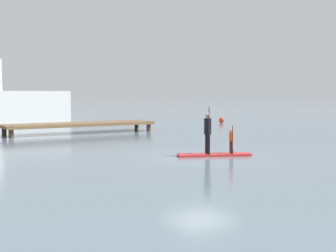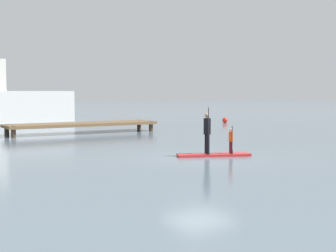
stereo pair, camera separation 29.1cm
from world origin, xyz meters
TOP-DOWN VIEW (x-y plane):
  - ground_plane at (0.00, 0.00)m, footprint 240.00×240.00m
  - paddleboard_near at (0.83, 0.17)m, footprint 2.97×1.66m
  - paddler_adult at (0.57, 0.27)m, footprint 0.38×0.49m
  - paddler_child_solo at (1.48, -0.11)m, footprint 0.23×0.35m
  - floating_dock at (0.26, 13.29)m, footprint 9.57×2.31m
  - mooring_buoy_mid at (14.28, 16.62)m, footprint 0.47×0.47m

SIDE VIEW (x-z plane):
  - ground_plane at x=0.00m, z-range 0.00..0.00m
  - paddleboard_near at x=0.83m, z-range 0.00..0.10m
  - mooring_buoy_mid at x=14.28m, z-range 0.00..0.47m
  - floating_dock at x=0.26m, z-range 0.22..0.88m
  - paddler_child_solo at x=1.48m, z-range 0.11..1.23m
  - paddler_adult at x=0.57m, z-range 0.11..1.98m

